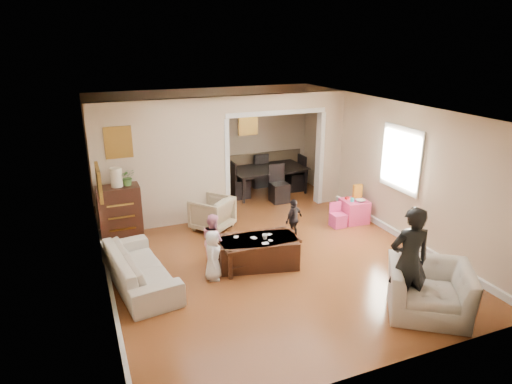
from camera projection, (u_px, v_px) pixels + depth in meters
name	position (u px, v px, depth m)	size (l,w,h in m)	color
floor	(260.00, 248.00, 8.39)	(7.00, 7.00, 0.00)	#954F26
partition_left	(163.00, 165.00, 9.05)	(2.75, 0.18, 2.60)	#CBB594
partition_right	(329.00, 148.00, 10.42)	(0.55, 0.18, 2.60)	#CBB594
partition_header	(276.00, 102.00, 9.57)	(2.22, 0.18, 0.35)	#CBB594
window_pane	(401.00, 159.00, 8.51)	(0.03, 0.95, 1.10)	white
framed_art_partition	(118.00, 142.00, 8.49)	(0.45, 0.03, 0.55)	brown
framed_art_sofa_wall	(99.00, 182.00, 6.31)	(0.03, 0.55, 0.40)	brown
framed_art_alcove	(248.00, 123.00, 11.24)	(0.45, 0.03, 0.55)	brown
sofa	(140.00, 268.00, 7.09)	(1.99, 0.78, 0.58)	beige
armchair_back	(212.00, 213.00, 9.16)	(0.72, 0.74, 0.67)	tan
armchair_front	(429.00, 290.00, 6.33)	(1.11, 0.97, 0.72)	beige
dresser	(120.00, 213.00, 8.62)	(0.78, 0.44, 1.08)	#361A10
table_lamp	(116.00, 177.00, 8.38)	(0.22, 0.22, 0.36)	beige
potted_plant	(127.00, 177.00, 8.46)	(0.29, 0.25, 0.32)	#457132
coffee_table	(258.00, 252.00, 7.70)	(1.32, 0.66, 0.49)	#381A12
coffee_cup	(265.00, 237.00, 7.60)	(0.09, 0.09, 0.09)	silver
play_table	(354.00, 211.00, 9.54)	(0.50, 0.50, 0.48)	#FF4384
cereal_box	(357.00, 191.00, 9.54)	(0.20, 0.07, 0.30)	yellow
cyan_cup	(352.00, 200.00, 9.37)	(0.08, 0.08, 0.08)	#27C6C1
toy_block	(347.00, 198.00, 9.51)	(0.08, 0.06, 0.05)	red
play_bowl	(360.00, 201.00, 9.36)	(0.20, 0.20, 0.05)	silver
dining_table	(268.00, 181.00, 11.24)	(1.88, 1.05, 0.66)	black
adult_person	(409.00, 262.00, 6.19)	(0.59, 0.39, 1.61)	black
child_kneel_a	(213.00, 255.00, 7.21)	(0.41, 0.27, 0.84)	white
child_kneel_b	(214.00, 240.00, 7.64)	(0.45, 0.35, 0.93)	#F99CBB
child_toddler	(294.00, 219.00, 8.68)	(0.48, 0.20, 0.81)	black
craft_papers	(258.00, 239.00, 7.61)	(0.67, 0.52, 0.00)	white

